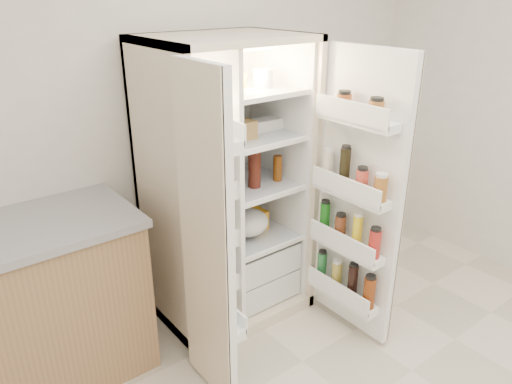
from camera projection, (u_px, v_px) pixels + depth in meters
wall_back at (193, 102)px, 3.14m from camera, size 4.00×0.02×2.70m
refrigerator at (226, 205)px, 3.12m from camera, size 0.92×0.70×1.80m
freezer_door at (208, 244)px, 2.34m from camera, size 0.15×0.40×1.72m
fridge_door at (358, 203)px, 2.83m from camera, size 0.17×0.58×1.72m
kitchen_counter at (16, 312)px, 2.53m from camera, size 1.31×0.69×0.95m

